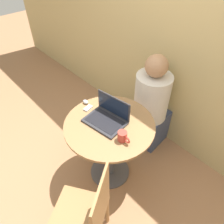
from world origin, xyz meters
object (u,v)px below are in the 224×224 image
at_px(person_seated, 153,109).
at_px(chair_empty, 87,215).
at_px(cell_phone, 88,108).
at_px(laptop, 107,117).

bearing_deg(person_seated, chair_empty, -71.14).
distance_m(cell_phone, person_seated, 0.82).
xyz_separation_m(laptop, person_seated, (-0.00, 0.70, -0.31)).
relative_size(laptop, cell_phone, 4.01).
relative_size(cell_phone, person_seated, 0.08).
bearing_deg(laptop, cell_phone, -172.84).
xyz_separation_m(cell_phone, chair_empty, (0.69, -0.57, -0.29)).
bearing_deg(chair_empty, laptop, 126.43).
bearing_deg(cell_phone, laptop, 7.16).
height_order(chair_empty, person_seated, person_seated).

